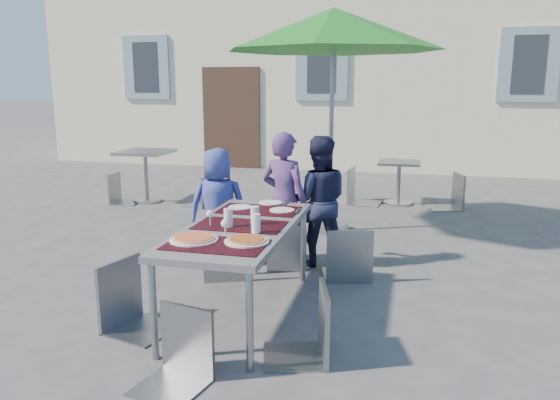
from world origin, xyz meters
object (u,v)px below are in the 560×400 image
(chair_3, at_px, (128,254))
(cafe_table_0, at_px, (146,165))
(child_2, at_px, (318,201))
(patio_umbrella, at_px, (333,31))
(chair_0, at_px, (225,222))
(chair_2, at_px, (349,221))
(child_1, at_px, (284,201))
(dining_table, at_px, (240,232))
(chair_1, at_px, (286,219))
(cafe_table_1, at_px, (399,177))
(child_0, at_px, (218,207))
(bg_chair_l_0, at_px, (119,170))
(pizza_near_left, at_px, (194,238))
(bg_chair_r_0, at_px, (204,173))
(chair_4, at_px, (310,280))
(pizza_near_right, at_px, (247,240))
(chair_5, at_px, (176,304))
(bg_chair_l_1, at_px, (359,164))
(bg_chair_r_1, at_px, (453,170))

(chair_3, relative_size, cafe_table_0, 1.23)
(child_2, xyz_separation_m, patio_umbrella, (-0.07, 1.32, 1.79))
(chair_0, xyz_separation_m, patio_umbrella, (0.71, 1.97, 1.90))
(chair_2, bearing_deg, patio_umbrella, 104.43)
(child_1, relative_size, patio_umbrella, 0.51)
(dining_table, distance_m, chair_1, 1.19)
(chair_3, bearing_deg, patio_umbrella, 71.67)
(child_2, bearing_deg, chair_3, 46.23)
(chair_2, bearing_deg, cafe_table_1, 84.27)
(child_0, xyz_separation_m, child_2, (0.99, 0.26, 0.06))
(bg_chair_l_0, bearing_deg, chair_1, -36.39)
(pizza_near_left, xyz_separation_m, bg_chair_r_0, (-1.59, 4.18, -0.25))
(chair_2, distance_m, chair_4, 1.59)
(patio_umbrella, height_order, bg_chair_r_0, patio_umbrella)
(pizza_near_right, relative_size, cafe_table_0, 0.39)
(bg_chair_r_0, bearing_deg, chair_5, -70.19)
(chair_1, relative_size, chair_2, 0.91)
(chair_0, distance_m, cafe_table_1, 4.08)
(pizza_near_left, distance_m, bg_chair_l_1, 5.00)
(pizza_near_left, bearing_deg, chair_0, 99.63)
(cafe_table_0, relative_size, bg_chair_l_1, 0.77)
(chair_1, xyz_separation_m, cafe_table_1, (1.01, 3.37, -0.09))
(dining_table, height_order, patio_umbrella, patio_umbrella)
(chair_2, bearing_deg, chair_0, -167.83)
(child_0, relative_size, bg_chair_r_1, 1.21)
(cafe_table_0, xyz_separation_m, bg_chair_r_1, (4.68, 0.67, 0.00))
(pizza_near_right, xyz_separation_m, chair_4, (0.49, -0.15, -0.20))
(child_0, xyz_separation_m, bg_chair_l_1, (1.10, 3.31, 0.02))
(chair_0, bearing_deg, bg_chair_l_1, 76.44)
(child_2, bearing_deg, chair_0, 27.37)
(chair_3, xyz_separation_m, bg_chair_r_0, (-1.04, 4.15, -0.08))
(dining_table, relative_size, bg_chair_r_0, 2.07)
(child_2, xyz_separation_m, bg_chair_l_0, (-3.54, 2.17, -0.15))
(chair_3, bearing_deg, chair_2, 44.25)
(chair_4, relative_size, cafe_table_0, 1.18)
(bg_chair_l_0, distance_m, bg_chair_r_1, 5.12)
(chair_2, bearing_deg, child_0, 173.80)
(bg_chair_r_0, relative_size, cafe_table_1, 1.32)
(patio_umbrella, bearing_deg, chair_5, -95.56)
(pizza_near_left, height_order, bg_chair_l_1, bg_chair_l_1)
(chair_1, bearing_deg, cafe_table_0, 138.22)
(child_1, relative_size, cafe_table_1, 2.06)
(dining_table, bearing_deg, bg_chair_r_1, 66.78)
(chair_0, relative_size, chair_2, 0.97)
(child_0, distance_m, chair_1, 0.72)
(pizza_near_left, distance_m, child_0, 1.70)
(chair_2, relative_size, bg_chair_r_1, 0.98)
(cafe_table_0, bearing_deg, bg_chair_l_1, 12.02)
(dining_table, xyz_separation_m, chair_4, (0.68, -0.59, -0.13))
(chair_4, xyz_separation_m, chair_5, (-0.74, -0.50, -0.04))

